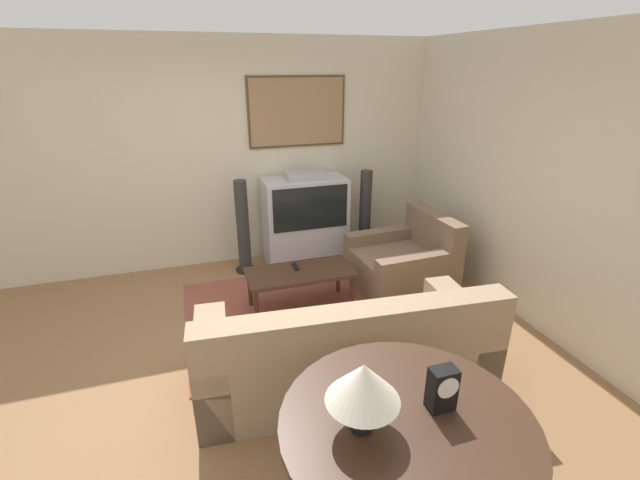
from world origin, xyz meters
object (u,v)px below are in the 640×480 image
(console_table, at_px, (407,430))
(table_lamp, at_px, (363,383))
(tv, at_px, (305,220))
(couch, at_px, (346,351))
(coffee_table, at_px, (300,275))
(speaker_tower_right, at_px, (365,216))
(armchair, at_px, (403,264))
(speaker_tower_left, at_px, (243,229))
(mantel_clock, at_px, (442,389))

(console_table, bearing_deg, table_lamp, 172.99)
(tv, height_order, couch, tv)
(coffee_table, distance_m, console_table, 2.39)
(coffee_table, height_order, speaker_tower_right, speaker_tower_right)
(armchair, distance_m, coffee_table, 1.26)
(couch, height_order, coffee_table, couch)
(console_table, bearing_deg, tv, 82.41)
(table_lamp, xyz_separation_m, speaker_tower_left, (-0.09, 3.41, -0.48))
(table_lamp, bearing_deg, armchair, 57.44)
(console_table, xyz_separation_m, mantel_clock, (0.19, 0.03, 0.18))
(coffee_table, relative_size, table_lamp, 2.91)
(couch, distance_m, mantel_clock, 1.28)
(tv, bearing_deg, speaker_tower_left, -175.26)
(coffee_table, distance_m, speaker_tower_right, 1.59)
(table_lamp, height_order, speaker_tower_right, speaker_tower_right)
(tv, distance_m, console_table, 3.54)
(tv, relative_size, console_table, 0.92)
(armchair, bearing_deg, coffee_table, -86.92)
(tv, height_order, armchair, tv)
(couch, distance_m, coffee_table, 1.21)
(armchair, bearing_deg, table_lamp, -35.30)
(mantel_clock, distance_m, speaker_tower_left, 3.47)
(console_table, distance_m, mantel_clock, 0.27)
(speaker_tower_left, relative_size, speaker_tower_right, 1.00)
(armchair, xyz_separation_m, console_table, (-1.34, -2.50, 0.42))
(couch, height_order, speaker_tower_right, speaker_tower_right)
(speaker_tower_left, bearing_deg, couch, -78.64)
(tv, bearing_deg, armchair, -49.09)
(armchair, height_order, speaker_tower_left, speaker_tower_left)
(console_table, bearing_deg, armchair, 61.80)
(coffee_table, height_order, table_lamp, table_lamp)
(console_table, height_order, table_lamp, table_lamp)
(mantel_clock, bearing_deg, couch, 93.07)
(coffee_table, distance_m, table_lamp, 2.45)
(console_table, height_order, speaker_tower_right, speaker_tower_right)
(mantel_clock, height_order, speaker_tower_right, speaker_tower_right)
(console_table, xyz_separation_m, speaker_tower_left, (-0.32, 3.44, -0.15))
(coffee_table, xyz_separation_m, speaker_tower_right, (1.17, 1.07, 0.16))
(console_table, relative_size, speaker_tower_right, 1.11)
(mantel_clock, bearing_deg, speaker_tower_right, 72.69)
(speaker_tower_right, bearing_deg, coffee_table, -137.53)
(mantel_clock, bearing_deg, coffee_table, 92.56)
(couch, distance_m, speaker_tower_right, 2.55)
(armchair, distance_m, speaker_tower_right, 0.98)
(table_lamp, height_order, speaker_tower_left, speaker_tower_left)
(coffee_table, bearing_deg, tv, 71.59)
(couch, xyz_separation_m, coffee_table, (-0.04, 1.20, 0.09))
(mantel_clock, bearing_deg, table_lamp, 179.83)
(console_table, bearing_deg, mantel_clock, 8.20)
(console_table, xyz_separation_m, speaker_tower_right, (1.26, 3.44, -0.15))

